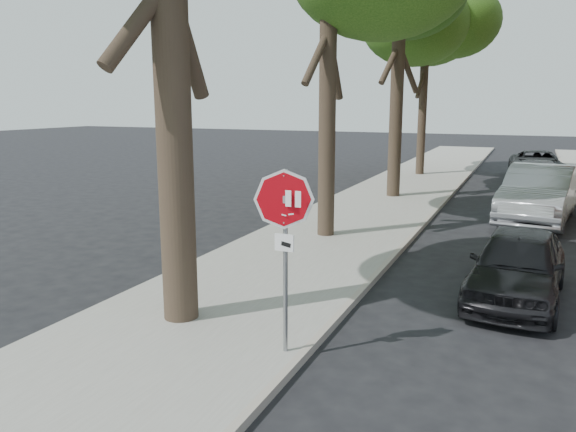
# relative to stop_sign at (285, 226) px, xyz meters

# --- Properties ---
(ground) EXTENTS (120.00, 120.00, 0.00)m
(ground) POSITION_rel_stop_sign_xyz_m (0.70, 0.03, -1.95)
(ground) COLOR black
(ground) RESTS_ON ground
(sidewalk_left) EXTENTS (4.00, 55.00, 0.12)m
(sidewalk_left) POSITION_rel_stop_sign_xyz_m (-1.80, 12.03, -1.89)
(sidewalk_left) COLOR gray
(sidewalk_left) RESTS_ON ground
(curb_left) EXTENTS (0.12, 55.00, 0.13)m
(curb_left) POSITION_rel_stop_sign_xyz_m (0.25, 12.03, -1.88)
(curb_left) COLOR #9E9384
(curb_left) RESTS_ON ground
(stop_sign) EXTENTS (0.76, 0.34, 2.61)m
(stop_sign) POSITION_rel_stop_sign_xyz_m (0.00, 0.00, 0.00)
(stop_sign) COLOR gray
(stop_sign) RESTS_ON sidewalk_left
(tree_far) EXTENTS (5.29, 4.91, 9.33)m
(tree_far) POSITION_rel_stop_sign_xyz_m (-2.02, 21.14, 5.26)
(tree_far) COLOR black
(tree_far) RESTS_ON sidewalk_left
(car_a) EXTENTS (1.85, 3.98, 1.32)m
(car_a) POSITION_rel_stop_sign_xyz_m (2.93, 3.97, -1.29)
(car_a) COLOR black
(car_a) RESTS_ON ground
(car_b) EXTENTS (2.45, 5.36, 1.70)m
(car_b) POSITION_rel_stop_sign_xyz_m (3.30, 11.78, -1.10)
(car_b) COLOR #AAABB2
(car_b) RESTS_ON ground
(car_c) EXTENTS (2.27, 4.76, 1.34)m
(car_c) POSITION_rel_stop_sign_xyz_m (3.30, 16.98, -1.28)
(car_c) COLOR #4E4E53
(car_c) RESTS_ON ground
(car_d) EXTENTS (2.79, 5.08, 1.35)m
(car_d) POSITION_rel_stop_sign_xyz_m (3.30, 22.01, -1.27)
(car_d) COLOR black
(car_d) RESTS_ON ground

